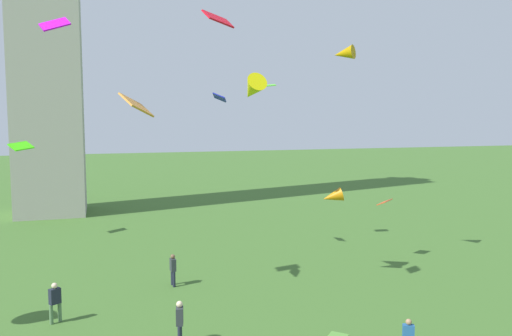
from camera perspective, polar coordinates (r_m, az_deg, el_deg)
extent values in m
cylinder|color=#1E2333|center=(22.30, -8.27, -17.34)|extent=(0.17, 0.17, 0.88)
cube|color=#2D3338|center=(21.82, -8.32, -15.64)|extent=(0.36, 0.52, 0.70)
sphere|color=beige|center=(21.65, -8.34, -14.46)|extent=(0.26, 0.26, 0.26)
cube|color=#235693|center=(21.25, 16.26, -16.85)|extent=(0.48, 0.40, 0.62)
sphere|color=#A37556|center=(21.09, 16.29, -15.79)|extent=(0.23, 0.23, 0.23)
cylinder|color=#1E2333|center=(29.33, -9.11, -11.67)|extent=(0.16, 0.16, 0.83)
cylinder|color=#1E2333|center=(28.97, -8.92, -11.89)|extent=(0.16, 0.16, 0.83)
cube|color=#2D3338|center=(28.93, -9.04, -10.37)|extent=(0.31, 0.48, 0.66)
sphere|color=brown|center=(28.81, -9.05, -9.50)|extent=(0.24, 0.24, 0.24)
cylinder|color=#51754C|center=(25.72, -20.59, -14.46)|extent=(0.16, 0.16, 0.87)
cylinder|color=#51754C|center=(25.55, -21.40, -14.63)|extent=(0.16, 0.16, 0.87)
cube|color=#1E2333|center=(25.38, -21.06, -12.89)|extent=(0.55, 0.48, 0.69)
sphere|color=beige|center=(25.23, -21.10, -11.87)|extent=(0.25, 0.25, 0.25)
cube|color=red|center=(23.95, -4.17, 15.89)|extent=(1.42, 1.27, 0.81)
cube|color=#CA4920|center=(33.93, 13.83, -3.62)|extent=(1.14, 1.06, 0.41)
cube|color=#1E25B5|center=(32.85, -3.99, 7.66)|extent=(1.06, 1.37, 0.61)
cone|color=#B38505|center=(31.67, 9.54, 12.19)|extent=(1.49, 1.50, 0.98)
cube|color=orange|center=(25.70, -12.89, 6.70)|extent=(1.71, 1.97, 1.20)
cone|color=#C97A0C|center=(29.30, 8.33, -3.10)|extent=(1.41, 1.07, 1.04)
cube|color=#CE0EEE|center=(25.93, -21.07, 14.41)|extent=(1.43, 0.97, 0.85)
cube|color=#57D431|center=(35.36, 1.33, 8.97)|extent=(1.08, 0.83, 0.24)
cone|color=#D3CA09|center=(26.55, -0.40, 8.54)|extent=(1.25, 1.89, 1.63)
cube|color=#3FDC12|center=(41.11, -24.22, 2.20)|extent=(1.78, 1.66, 0.66)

